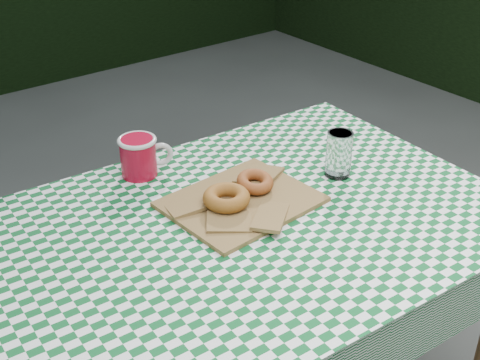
{
  "coord_description": "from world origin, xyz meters",
  "views": [
    {
      "loc": [
        -0.55,
        -1.07,
        1.55
      ],
      "look_at": [
        0.26,
        -0.02,
        0.79
      ],
      "focal_mm": 47.57,
      "sensor_mm": 36.0,
      "label": 1
    }
  ],
  "objects_px": {
    "coffee_mug": "(138,157)",
    "table": "(239,349)",
    "paper_bag": "(241,201)",
    "drinking_glass": "(339,154)"
  },
  "relations": [
    {
      "from": "coffee_mug",
      "to": "table",
      "type": "bearing_deg",
      "value": -55.98
    },
    {
      "from": "paper_bag",
      "to": "drinking_glass",
      "type": "distance_m",
      "value": 0.29
    },
    {
      "from": "table",
      "to": "coffee_mug",
      "type": "distance_m",
      "value": 0.55
    },
    {
      "from": "table",
      "to": "paper_bag",
      "type": "relative_size",
      "value": 3.66
    },
    {
      "from": "table",
      "to": "coffee_mug",
      "type": "height_order",
      "value": "coffee_mug"
    },
    {
      "from": "paper_bag",
      "to": "drinking_glass",
      "type": "relative_size",
      "value": 2.83
    },
    {
      "from": "coffee_mug",
      "to": "drinking_glass",
      "type": "distance_m",
      "value": 0.5
    },
    {
      "from": "paper_bag",
      "to": "drinking_glass",
      "type": "height_order",
      "value": "drinking_glass"
    },
    {
      "from": "drinking_glass",
      "to": "table",
      "type": "bearing_deg",
      "value": -175.74
    },
    {
      "from": "paper_bag",
      "to": "coffee_mug",
      "type": "height_order",
      "value": "coffee_mug"
    }
  ]
}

